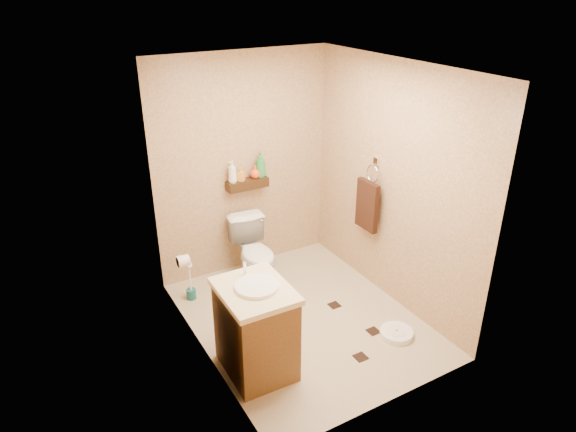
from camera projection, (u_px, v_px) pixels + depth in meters
ground at (303, 319)px, 5.02m from camera, size 2.50×2.50×0.00m
wall_back at (244, 166)px, 5.49m from camera, size 2.00×0.04×2.40m
wall_front at (399, 272)px, 3.53m from camera, size 2.00×0.04×2.40m
wall_left at (197, 233)px, 4.06m from camera, size 0.04×2.50×2.40m
wall_right at (393, 186)px, 4.96m from camera, size 0.04×2.50×2.40m
ceiling at (307, 67)px, 4.00m from camera, size 2.00×2.50×0.02m
wall_shelf at (247, 184)px, 5.50m from camera, size 0.46×0.14×0.10m
floor_accents at (308, 321)px, 4.98m from camera, size 1.13×1.33×0.01m
toilet at (255, 254)px, 5.48m from camera, size 0.47×0.73×0.71m
vanity at (256, 329)px, 4.22m from camera, size 0.56×0.67×0.94m
bathroom_scale at (396, 333)px, 4.77m from camera, size 0.36×0.36×0.06m
toilet_brush at (191, 286)px, 5.28m from camera, size 0.10×0.10×0.43m
towel_ring at (368, 203)px, 5.22m from camera, size 0.12×0.30×0.76m
toilet_paper at (183, 261)px, 4.85m from camera, size 0.12×0.11×0.12m
bottle_a at (232, 172)px, 5.36m from camera, size 0.11×0.11×0.24m
bottle_b at (241, 174)px, 5.42m from camera, size 0.09×0.09×0.15m
bottle_c at (255, 172)px, 5.50m from camera, size 0.16×0.16×0.14m
bottle_d at (261, 165)px, 5.50m from camera, size 0.14×0.14×0.28m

